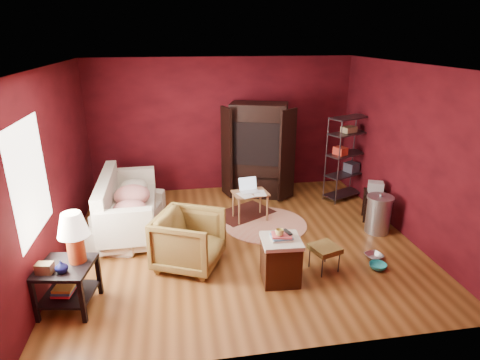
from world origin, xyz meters
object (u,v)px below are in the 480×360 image
Objects in this scene: sofa at (129,209)px; hamper at (281,259)px; laptop_desk at (250,195)px; tv_armoire at (258,149)px; side_table at (70,252)px; wire_shelving at (347,155)px; armchair at (189,238)px.

sofa reaches higher than hamper.
hamper is 0.96× the size of laptop_desk.
tv_armoire reaches higher than laptop_desk.
side_table is 0.73× the size of wire_shelving.
armchair is 0.53× the size of wire_shelving.
armchair reaches higher than hamper.
sofa is at bearing 165.39° from wire_shelving.
armchair reaches higher than sofa.
tv_armoire is at bearing 83.96° from hamper.
sofa is 2.15× the size of armchair.
hamper is 3.25m from tv_armoire.
wire_shelving is (1.73, -0.47, -0.07)m from tv_armoire.
wire_shelving is (4.72, 2.79, 0.19)m from side_table.
laptop_desk is at bearing -89.19° from tv_armoire.
hamper is 0.38× the size of tv_armoire.
wire_shelving is (2.11, 0.69, 0.46)m from laptop_desk.
side_table reaches higher than hamper.
side_table is 5.49m from wire_shelving.
wire_shelving is at bearing 9.36° from laptop_desk.
tv_armoire is (2.53, 1.22, 0.63)m from sofa.
laptop_desk is 0.40× the size of tv_armoire.
tv_armoire is at bearing 140.09° from wire_shelving.
hamper is at bearing -97.33° from laptop_desk.
laptop_desk is at bearing 38.77° from side_table.
tv_armoire is (3.00, 3.26, 0.26)m from side_table.
laptop_desk is at bearing -74.00° from sofa.
laptop_desk is (1.16, 1.41, 0.02)m from armchair.
hamper is at bearing -117.18° from sofa.
tv_armoire is (1.55, 2.57, 0.56)m from armchair.
laptop_desk is 2.27m from wire_shelving.
tv_armoire is (0.33, 3.16, 0.67)m from hamper.
side_table is 4.43m from tv_armoire.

